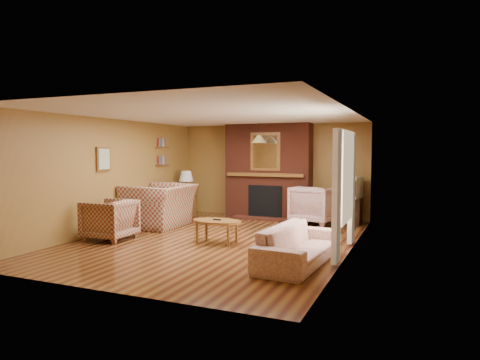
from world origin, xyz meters
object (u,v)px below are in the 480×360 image
at_px(crt_tv, 349,187).
at_px(fireplace, 268,172).
at_px(plaid_loveseat, 160,206).
at_px(table_lamp, 186,182).
at_px(floral_armchair, 315,205).
at_px(tv_stand, 348,211).
at_px(plaid_armchair, 109,220).
at_px(side_table, 186,205).
at_px(floral_sofa, 299,245).
at_px(coffee_table, 217,223).

bearing_deg(crt_tv, fireplace, 174.70).
bearing_deg(plaid_loveseat, crt_tv, 114.26).
xyz_separation_m(plaid_loveseat, table_lamp, (-0.25, 1.63, 0.43)).
bearing_deg(floral_armchair, tv_stand, -151.36).
distance_m(plaid_armchair, floral_armchair, 4.69).
xyz_separation_m(plaid_armchair, table_lamp, (-0.15, 3.22, 0.51)).
distance_m(fireplace, crt_tv, 2.08).
bearing_deg(side_table, crt_tv, 4.74).
bearing_deg(plaid_loveseat, tv_stand, 114.33).
relative_size(fireplace, tv_stand, 3.85).
height_order(plaid_loveseat, crt_tv, crt_tv).
xyz_separation_m(floral_sofa, side_table, (-4.00, 3.51, -0.02)).
height_order(floral_armchair, tv_stand, floral_armchair).
distance_m(plaid_loveseat, table_lamp, 1.70).
height_order(floral_sofa, coffee_table, floral_sofa).
distance_m(floral_sofa, coffee_table, 1.93).
bearing_deg(floral_armchair, side_table, 15.66).
xyz_separation_m(side_table, table_lamp, (0.00, 0.00, 0.63)).
xyz_separation_m(tv_stand, crt_tv, (0.00, -0.01, 0.56)).
distance_m(floral_sofa, floral_armchair, 3.71).
relative_size(plaid_loveseat, floral_sofa, 0.74).
bearing_deg(floral_sofa, table_lamp, 53.11).
distance_m(floral_armchair, side_table, 3.42).
xyz_separation_m(plaid_loveseat, side_table, (-0.25, 1.63, -0.20)).
bearing_deg(plaid_armchair, tv_stand, 129.30).
bearing_deg(coffee_table, fireplace, 92.33).
relative_size(table_lamp, tv_stand, 1.03).
bearing_deg(table_lamp, coffee_table, -50.82).
height_order(plaid_loveseat, plaid_armchair, plaid_loveseat).
relative_size(fireplace, floral_armchair, 2.44).
xyz_separation_m(fireplace, floral_sofa, (1.90, -4.04, -0.89)).
distance_m(floral_armchair, coffee_table, 3.12).
bearing_deg(fireplace, side_table, -165.71).
distance_m(table_lamp, tv_stand, 4.21).
xyz_separation_m(plaid_loveseat, floral_armchair, (3.16, 1.78, -0.03)).
bearing_deg(plaid_loveseat, plaid_armchair, -6.18).
bearing_deg(floral_sofa, plaid_armchair, 90.05).
xyz_separation_m(floral_sofa, tv_stand, (0.15, 3.86, 0.02)).
relative_size(plaid_armchair, side_table, 1.57).
distance_m(plaid_armchair, coffee_table, 2.14).
bearing_deg(coffee_table, floral_sofa, -23.52).
bearing_deg(coffee_table, tv_stand, 58.19).
bearing_deg(plaid_armchair, coffee_table, 100.49).
bearing_deg(coffee_table, floral_armchair, 67.78).
relative_size(plaid_armchair, floral_sofa, 0.43).
xyz_separation_m(side_table, crt_tv, (4.15, 0.34, 0.60)).
bearing_deg(fireplace, floral_armchair, -16.49).
bearing_deg(side_table, plaid_armchair, -87.33).
height_order(table_lamp, tv_stand, table_lamp).
bearing_deg(coffee_table, side_table, 129.18).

